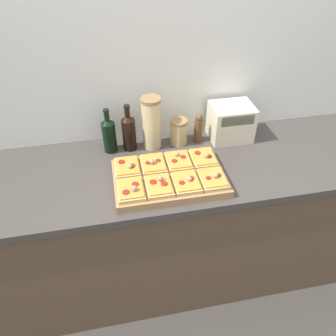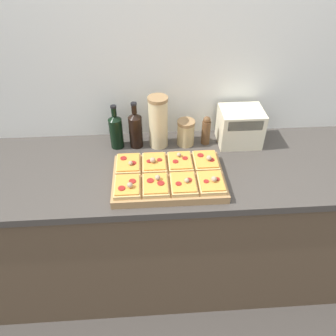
% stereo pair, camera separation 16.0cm
% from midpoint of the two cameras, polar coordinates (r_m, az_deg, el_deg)
% --- Properties ---
extents(ground_plane, '(12.00, 12.00, 0.00)m').
position_cam_midpoint_polar(ground_plane, '(2.26, 1.16, -23.80)').
color(ground_plane, '#3D3833').
extents(wall_back, '(6.00, 0.06, 2.50)m').
position_cam_midpoint_polar(wall_back, '(1.86, -2.84, 14.84)').
color(wall_back, silver).
rests_on(wall_back, ground_plane).
extents(kitchen_counter, '(2.63, 0.67, 0.94)m').
position_cam_midpoint_polar(kitchen_counter, '(2.04, -0.58, -9.83)').
color(kitchen_counter, brown).
rests_on(kitchen_counter, ground_plane).
extents(cutting_board, '(0.54, 0.35, 0.04)m').
position_cam_midpoint_polar(cutting_board, '(1.61, -2.65, -1.89)').
color(cutting_board, '#A37A4C').
rests_on(cutting_board, kitchen_counter).
extents(pizza_slice_back_left, '(0.12, 0.16, 0.05)m').
position_cam_midpoint_polar(pizza_slice_back_left, '(1.64, -9.91, 0.03)').
color(pizza_slice_back_left, tan).
rests_on(pizza_slice_back_left, cutting_board).
extents(pizza_slice_back_midleft, '(0.12, 0.16, 0.06)m').
position_cam_midpoint_polar(pizza_slice_back_midleft, '(1.64, -5.40, 0.60)').
color(pizza_slice_back_midleft, tan).
rests_on(pizza_slice_back_midleft, cutting_board).
extents(pizza_slice_back_midright, '(0.12, 0.16, 0.05)m').
position_cam_midpoint_polar(pizza_slice_back_midright, '(1.66, -0.91, 1.16)').
color(pizza_slice_back_midright, tan).
rests_on(pizza_slice_back_midright, cutting_board).
extents(pizza_slice_back_right, '(0.12, 0.16, 0.06)m').
position_cam_midpoint_polar(pizza_slice_back_right, '(1.68, 3.50, 1.68)').
color(pizza_slice_back_right, tan).
rests_on(pizza_slice_back_right, cutting_board).
extents(pizza_slice_front_left, '(0.12, 0.16, 0.06)m').
position_cam_midpoint_polar(pizza_slice_front_left, '(1.51, -9.52, -3.86)').
color(pizza_slice_front_left, tan).
rests_on(pizza_slice_front_left, cutting_board).
extents(pizza_slice_front_midleft, '(0.12, 0.16, 0.05)m').
position_cam_midpoint_polar(pizza_slice_front_midleft, '(1.52, -4.62, -3.21)').
color(pizza_slice_front_midleft, tan).
rests_on(pizza_slice_front_midleft, cutting_board).
extents(pizza_slice_front_midright, '(0.12, 0.16, 0.05)m').
position_cam_midpoint_polar(pizza_slice_front_midright, '(1.53, 0.24, -2.62)').
color(pizza_slice_front_midright, tan).
rests_on(pizza_slice_front_midright, cutting_board).
extents(pizza_slice_front_right, '(0.12, 0.16, 0.05)m').
position_cam_midpoint_polar(pizza_slice_front_right, '(1.55, 4.97, -1.98)').
color(pizza_slice_front_right, tan).
rests_on(pizza_slice_front_right, cutting_board).
extents(olive_oil_bottle, '(0.07, 0.07, 0.26)m').
position_cam_midpoint_polar(olive_oil_bottle, '(1.80, -12.75, 5.64)').
color(olive_oil_bottle, black).
rests_on(olive_oil_bottle, kitchen_counter).
extents(wine_bottle, '(0.07, 0.07, 0.27)m').
position_cam_midpoint_polar(wine_bottle, '(1.80, -9.39, 6.20)').
color(wine_bottle, black).
rests_on(wine_bottle, kitchen_counter).
extents(grain_jar_tall, '(0.11, 0.11, 0.30)m').
position_cam_midpoint_polar(grain_jar_tall, '(1.78, -5.49, 7.73)').
color(grain_jar_tall, beige).
rests_on(grain_jar_tall, kitchen_counter).
extents(grain_jar_short, '(0.10, 0.10, 0.15)m').
position_cam_midpoint_polar(grain_jar_short, '(1.84, -0.61, 6.29)').
color(grain_jar_short, tan).
rests_on(grain_jar_short, kitchen_counter).
extents(pepper_mill, '(0.05, 0.05, 0.17)m').
position_cam_midpoint_polar(pepper_mill, '(1.86, 2.85, 6.88)').
color(pepper_mill, brown).
rests_on(pepper_mill, kitchen_counter).
extents(toaster_oven, '(0.26, 0.19, 0.20)m').
position_cam_midpoint_polar(toaster_oven, '(1.89, 8.51, 7.86)').
color(toaster_oven, beige).
rests_on(toaster_oven, kitchen_counter).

